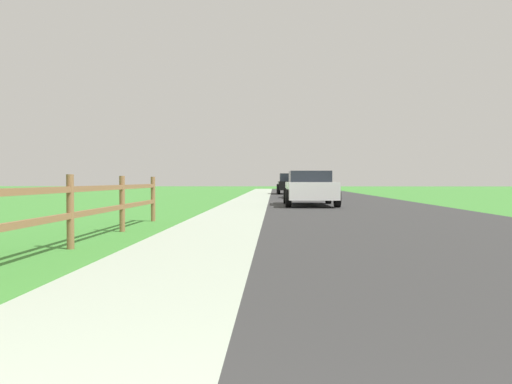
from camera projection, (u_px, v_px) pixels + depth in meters
The scene contains 8 objects.
ground_plane at pixel (269, 201), 25.40m from camera, with size 120.00×120.00×0.00m, color #408834.
road_asphalt at pixel (332, 199), 27.27m from camera, with size 7.00×66.00×0.01m, color #323232.
curb_concrete at pixel (215, 199), 27.51m from camera, with size 6.00×66.00×0.01m, color #A5B39E.
grass_verge at pixel (189, 199), 27.57m from camera, with size 5.00×66.00×0.00m, color #408834.
rail_fence at pixel (28, 211), 6.15m from camera, with size 0.11×12.75×1.13m.
parked_suv_white at pixel (310, 188), 20.54m from camera, with size 2.13×4.78×1.43m.
parked_car_blue at pixel (308, 186), 29.28m from camera, with size 2.23×4.85×1.47m.
parked_car_black at pixel (290, 184), 37.87m from camera, with size 2.03×4.31×1.57m.
Camera 1 is at (0.29, -0.39, 1.04)m, focal length 34.64 mm.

